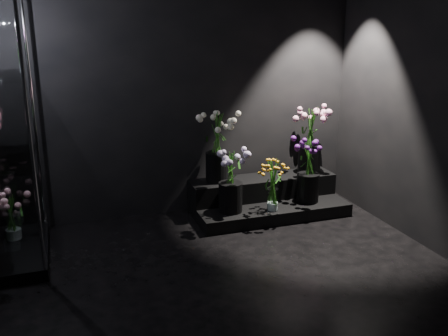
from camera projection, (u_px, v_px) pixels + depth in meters
name	position (u px, v px, depth m)	size (l,w,h in m)	color
floor	(238.00, 304.00, 3.72)	(4.00, 4.00, 0.00)	black
wall_back	(172.00, 84.00, 5.14)	(4.00, 4.00, 0.00)	black
display_riser	(266.00, 198.00, 5.49)	(1.64, 0.73, 0.36)	black
bouquet_orange_bells	(273.00, 184.00, 5.10)	(0.32, 0.32, 0.55)	white
bouquet_lilac	(231.00, 177.00, 5.04)	(0.41, 0.41, 0.66)	black
bouquet_purple	(309.00, 168.00, 5.33)	(0.38, 0.38, 0.69)	black
bouquet_cream_roses	(217.00, 142.00, 5.26)	(0.47, 0.47, 0.75)	black
bouquet_pink_roses	(310.00, 136.00, 5.55)	(0.36, 0.36, 0.76)	black
bouquet_case_base_pink	(11.00, 215.00, 4.51)	(0.41, 0.41, 0.43)	white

